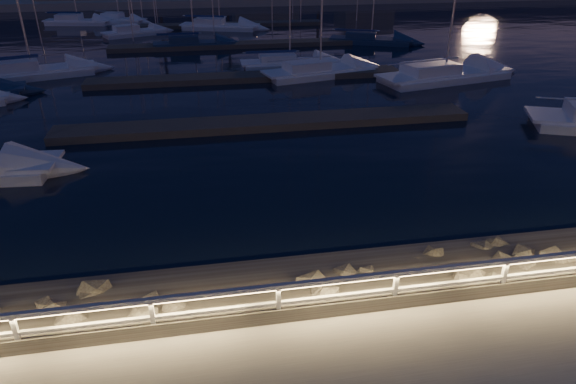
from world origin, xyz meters
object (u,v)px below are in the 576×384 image
Objects in this scene: sailboat_n at (76,21)px; sailboat_j at (192,43)px; sailboat_h at (442,74)px; sailboat_m at (118,19)px; sailboat_c at (317,70)px; sailboat_k at (218,25)px; sailboat_g at (287,62)px; sailboat_f at (29,71)px; guard_rail at (355,285)px; sailboat_i at (133,32)px; sailboat_l at (369,39)px.

sailboat_j is at bearing -39.76° from sailboat_n.
sailboat_m is at bearing 116.33° from sailboat_h.
sailboat_c is 1.00× the size of sailboat_k.
sailboat_g is 0.89× the size of sailboat_k.
sailboat_f is (-20.32, 3.25, 0.03)m from sailboat_c.
sailboat_n is at bearing 126.85° from sailboat_j.
sailboat_h is at bearing -34.51° from sailboat_n.
sailboat_n is at bearing 176.24° from sailboat_k.
sailboat_f is 14.67m from sailboat_j.
sailboat_j is (-3.60, 38.35, -0.96)m from guard_rail.
sailboat_n reaches higher than sailboat_i.
sailboat_f reaches higher than sailboat_m.
sailboat_h reaches higher than sailboat_f.
sailboat_g reaches higher than sailboat_m.
sailboat_i is (5.75, 16.46, -0.06)m from sailboat_f.
sailboat_g is at bearing -59.37° from sailboat_k.
sailboat_k reaches higher than sailboat_g.
sailboat_g reaches higher than guard_rail.
sailboat_c is at bearing -56.31° from sailboat_j.
sailboat_l is at bearing 42.76° from sailboat_g.
sailboat_l is (-0.61, 14.22, -0.07)m from sailboat_h.
sailboat_f reaches higher than sailboat_n.
sailboat_j is 1.13× the size of sailboat_m.
guard_rail is 38.53m from sailboat_j.
sailboat_f is 1.36× the size of sailboat_m.
sailboat_l is 30.30m from sailboat_m.
sailboat_n reaches higher than sailboat_m.
sailboat_g is 1.03× the size of sailboat_j.
sailboat_g is 1.17× the size of sailboat_m.
sailboat_n is (-21.58, 28.31, -0.01)m from sailboat_c.
sailboat_f is at bearing 157.73° from sailboat_c.
guard_rail is at bearing -71.14° from sailboat_k.
guard_rail is 3.59× the size of sailboat_j.
sailboat_h is at bearing 60.12° from guard_rail.
sailboat_l reaches higher than sailboat_n.
sailboat_k is at bearing 35.16° from sailboat_f.
sailboat_c is 1.12× the size of sailboat_n.
sailboat_n is (-4.51, -0.67, 0.02)m from sailboat_m.
sailboat_m is (-25.36, 31.70, -0.06)m from sailboat_h.
sailboat_h is 43.07m from sailboat_n.
sailboat_n is at bearing 129.28° from sailboat_g.
sailboat_h is at bearing -26.96° from sailboat_m.
sailboat_i reaches higher than sailboat_m.
sailboat_h is (8.29, -2.72, 0.03)m from sailboat_c.
sailboat_g is at bearing -40.02° from sailboat_n.
sailboat_l is at bearing 43.09° from sailboat_c.
sailboat_m is at bearing 107.31° from sailboat_c.
sailboat_m is (-15.43, 25.83, -0.00)m from sailboat_g.
sailboat_j reaches higher than sailboat_i.
sailboat_i is 9.45m from sailboat_j.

